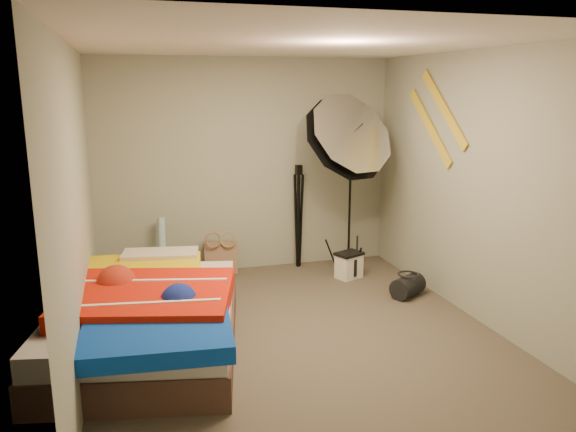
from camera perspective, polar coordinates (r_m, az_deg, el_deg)
name	(u,v)px	position (r m, az deg, el deg)	size (l,w,h in m)	color
floor	(296,334)	(5.13, 0.83, -11.94)	(4.00, 4.00, 0.00)	brown
ceiling	(297,43)	(4.67, 0.93, 17.14)	(4.00, 4.00, 0.00)	silver
wall_back	(247,166)	(6.65, -4.23, 5.06)	(3.50, 3.50, 0.00)	gray
wall_front	(412,269)	(2.95, 12.48, -5.31)	(3.50, 3.50, 0.00)	gray
wall_left	(77,210)	(4.55, -20.67, 0.59)	(4.00, 4.00, 0.00)	gray
wall_right	(476,187)	(5.51, 18.56, 2.78)	(4.00, 4.00, 0.00)	gray
tote_bag	(221,258)	(6.69, -6.82, -4.26)	(0.38, 0.11, 0.38)	#A67D61
wrapping_roll	(162,250)	(6.49, -12.69, -3.39)	(0.08, 0.08, 0.74)	#56A6C2
camera_case	(349,266)	(6.55, 6.20, -5.08)	(0.28, 0.20, 0.28)	white
duffel_bag	(408,286)	(6.09, 12.06, -7.00)	(0.22, 0.22, 0.37)	black
wall_stripe_upper	(444,109)	(5.93, 15.56, 10.47)	(0.02, 1.10, 0.10)	gold
wall_stripe_lower	(430,127)	(6.15, 14.22, 8.75)	(0.02, 1.10, 0.10)	gold
bed	(147,316)	(4.87, -14.09, -9.86)	(1.82, 2.40, 0.60)	#4C312A
photo_umbrella	(345,140)	(6.33, 5.86, 7.69)	(1.21, 0.95, 2.21)	black
camera_tripod	(299,209)	(6.78, 1.08, 0.71)	(0.08, 0.08, 1.26)	black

